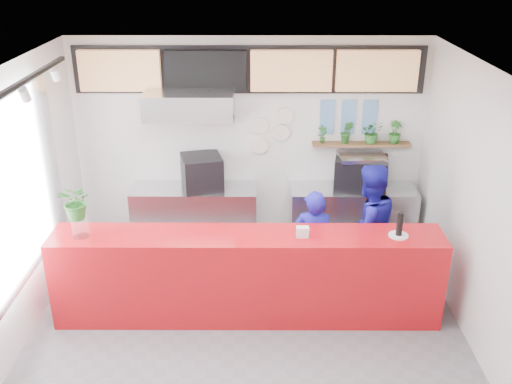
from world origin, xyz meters
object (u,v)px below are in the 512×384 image
at_px(espresso_machine, 361,173).
at_px(staff_right, 367,229).
at_px(service_counter, 247,276).
at_px(staff_center, 312,245).
at_px(pepper_mill, 400,224).
at_px(panini_oven, 202,172).

xyz_separation_m(espresso_machine, staff_right, (-0.10, -1.18, -0.28)).
xyz_separation_m(service_counter, staff_center, (0.80, 0.45, 0.17)).
xyz_separation_m(service_counter, pepper_mill, (1.71, -0.02, 0.71)).
xyz_separation_m(panini_oven, staff_right, (2.16, -1.18, -0.29)).
relative_size(espresso_machine, staff_right, 0.42).
bearing_deg(service_counter, pepper_mill, -0.77).
distance_m(service_counter, pepper_mill, 1.85).
relative_size(espresso_machine, staff_center, 0.50).
bearing_deg(staff_center, panini_oven, -38.51).
bearing_deg(panini_oven, staff_center, -56.98).
relative_size(staff_right, pepper_mill, 6.09).
bearing_deg(panini_oven, espresso_machine, -14.50).
bearing_deg(service_counter, staff_right, 22.62).
xyz_separation_m(espresso_machine, staff_center, (-0.79, -1.35, -0.41)).
height_order(staff_center, staff_right, staff_right).
xyz_separation_m(service_counter, staff_right, (1.48, 0.62, 0.31)).
xyz_separation_m(espresso_machine, pepper_mill, (0.13, -1.82, 0.12)).
distance_m(panini_oven, staff_right, 2.48).
height_order(service_counter, staff_center, staff_center).
height_order(staff_right, pepper_mill, staff_right).
relative_size(panini_oven, espresso_machine, 0.74).
distance_m(service_counter, panini_oven, 2.01).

